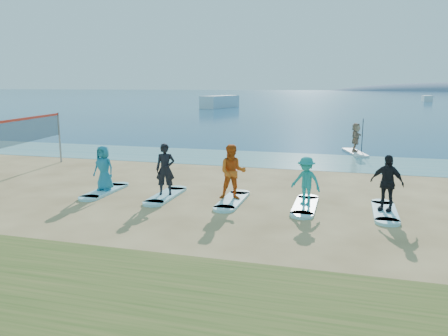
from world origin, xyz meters
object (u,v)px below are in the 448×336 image
(surfboard_3, at_px, (305,206))
(student_4, at_px, (387,183))
(volleyball_net, at_px, (6,135))
(paddleboard, at_px, (355,153))
(boat_offshore_b, at_px, (427,101))
(surfboard_4, at_px, (385,212))
(surfboard_0, at_px, (105,191))
(surfboard_1, at_px, (166,196))
(student_3, at_px, (306,181))
(surfboard_2, at_px, (232,200))
(paddleboarder, at_px, (356,137))
(student_1, at_px, (165,169))
(student_2, at_px, (233,172))
(student_0, at_px, (104,168))
(boat_offshore_a, at_px, (220,108))

(surfboard_3, distance_m, student_4, 2.57)
(volleyball_net, relative_size, paddleboard, 2.98)
(boat_offshore_b, bearing_deg, surfboard_4, -97.62)
(surfboard_0, bearing_deg, surfboard_1, 0.00)
(student_3, bearing_deg, surfboard_0, -157.58)
(student_4, bearing_deg, surfboard_3, -155.65)
(surfboard_2, bearing_deg, surfboard_3, 0.00)
(paddleboarder, xyz_separation_m, surfboard_4, (0.75, -11.93, -0.89))
(boat_offshore_b, height_order, surfboard_3, boat_offshore_b)
(surfboard_2, xyz_separation_m, student_4, (4.81, 0.00, 0.90))
(paddleboarder, bearing_deg, student_1, 157.83)
(paddleboarder, xyz_separation_m, student_2, (-4.05, -11.93, 0.08))
(surfboard_2, bearing_deg, boat_offshore_b, 77.91)
(paddleboard, distance_m, student_0, 14.88)
(boat_offshore_b, height_order, student_3, student_3)
(boat_offshore_b, bearing_deg, boat_offshore_a, -132.33)
(student_0, height_order, student_4, student_4)
(boat_offshore_b, xyz_separation_m, surfboard_1, (-23.48, -98.41, 0.04))
(surfboard_1, relative_size, surfboard_3, 1.00)
(surfboard_2, xyz_separation_m, student_2, (0.00, 0.00, 0.97))
(paddleboard, height_order, surfboard_2, paddleboard)
(paddleboard, bearing_deg, student_4, -102.06)
(student_3, bearing_deg, surfboard_3, 0.00)
(paddleboarder, distance_m, surfboard_4, 11.98)
(surfboard_0, xyz_separation_m, surfboard_1, (2.40, 0.00, 0.00))
(surfboard_2, xyz_separation_m, surfboard_4, (4.81, 0.00, 0.00))
(volleyball_net, bearing_deg, surfboard_0, -7.02)
(surfboard_4, bearing_deg, paddleboard, 93.62)
(volleyball_net, distance_m, surfboard_4, 14.43)
(paddleboard, distance_m, boat_offshore_b, 88.14)
(paddleboard, relative_size, student_1, 1.68)
(volleyball_net, xyz_separation_m, paddleboarder, (13.54, 11.35, -0.97))
(boat_offshore_a, bearing_deg, surfboard_4, -55.22)
(boat_offshore_b, bearing_deg, surfboard_1, -101.65)
(student_1, bearing_deg, volleyball_net, 158.31)
(paddleboard, xyz_separation_m, surfboard_1, (-6.46, -11.93, -0.01))
(boat_offshore_b, height_order, surfboard_4, boat_offshore_b)
(surfboard_1, distance_m, surfboard_4, 7.21)
(student_0, relative_size, surfboard_2, 0.74)
(student_0, bearing_deg, student_1, 5.08)
(surfboard_1, bearing_deg, surfboard_4, 0.00)
(student_4, bearing_deg, boat_offshore_b, 104.96)
(surfboard_0, distance_m, surfboard_3, 7.21)
(student_1, height_order, surfboard_3, student_1)
(student_1, bearing_deg, student_4, -17.04)
(volleyball_net, height_order, surfboard_0, volleyball_net)
(volleyball_net, bearing_deg, surfboard_3, -2.77)
(student_1, distance_m, student_3, 4.81)
(paddleboarder, relative_size, surfboard_0, 0.74)
(paddleboarder, relative_size, student_2, 0.88)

